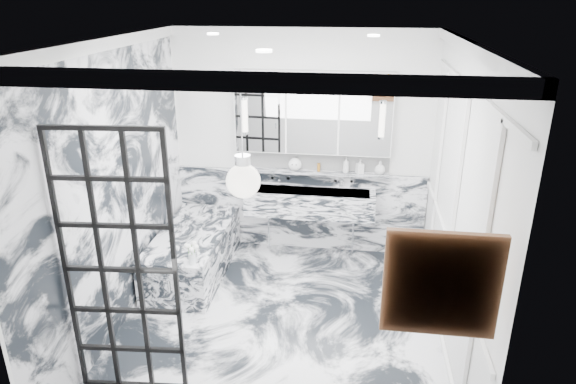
# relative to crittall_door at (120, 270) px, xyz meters

# --- Properties ---
(floor) EXTENTS (3.60, 3.60, 0.00)m
(floor) POSITION_rel_crittall_door_xyz_m (1.10, 1.02, -1.14)
(floor) COLOR silver
(floor) RESTS_ON ground
(ceiling) EXTENTS (3.60, 3.60, 0.00)m
(ceiling) POSITION_rel_crittall_door_xyz_m (1.10, 1.02, 1.66)
(ceiling) COLOR white
(ceiling) RESTS_ON wall_back
(wall_back) EXTENTS (3.60, 0.00, 3.60)m
(wall_back) POSITION_rel_crittall_door_xyz_m (1.10, 2.82, 0.26)
(wall_back) COLOR white
(wall_back) RESTS_ON floor
(wall_front) EXTENTS (3.60, 0.00, 3.60)m
(wall_front) POSITION_rel_crittall_door_xyz_m (1.10, -0.78, 0.26)
(wall_front) COLOR white
(wall_front) RESTS_ON floor
(wall_left) EXTENTS (0.00, 3.60, 3.60)m
(wall_left) POSITION_rel_crittall_door_xyz_m (-0.50, 1.02, 0.26)
(wall_left) COLOR white
(wall_left) RESTS_ON floor
(wall_right) EXTENTS (0.00, 3.60, 3.60)m
(wall_right) POSITION_rel_crittall_door_xyz_m (2.70, 1.02, 0.26)
(wall_right) COLOR white
(wall_right) RESTS_ON floor
(marble_clad_back) EXTENTS (3.18, 0.05, 1.05)m
(marble_clad_back) POSITION_rel_crittall_door_xyz_m (1.10, 2.79, -0.61)
(marble_clad_back) COLOR silver
(marble_clad_back) RESTS_ON floor
(marble_clad_left) EXTENTS (0.02, 3.56, 2.68)m
(marble_clad_left) POSITION_rel_crittall_door_xyz_m (-0.48, 1.02, 0.20)
(marble_clad_left) COLOR silver
(marble_clad_left) RESTS_ON floor
(panel_molding) EXTENTS (0.03, 3.40, 2.30)m
(panel_molding) POSITION_rel_crittall_door_xyz_m (2.68, 1.02, 0.16)
(panel_molding) COLOR white
(panel_molding) RESTS_ON floor
(soap_bottle_a) EXTENTS (0.10, 0.10, 0.20)m
(soap_bottle_a) POSITION_rel_crittall_door_xyz_m (1.67, 2.73, 0.05)
(soap_bottle_a) COLOR #8C5919
(soap_bottle_a) RESTS_ON ledge
(soap_bottle_b) EXTENTS (0.11, 0.11, 0.18)m
(soap_bottle_b) POSITION_rel_crittall_door_xyz_m (1.84, 2.73, 0.04)
(soap_bottle_b) COLOR #4C4C51
(soap_bottle_b) RESTS_ON ledge
(soap_bottle_c) EXTENTS (0.15, 0.15, 0.17)m
(soap_bottle_c) POSITION_rel_crittall_door_xyz_m (2.09, 2.73, 0.03)
(soap_bottle_c) COLOR silver
(soap_bottle_c) RESTS_ON ledge
(face_pot) EXTENTS (0.17, 0.17, 0.17)m
(face_pot) POSITION_rel_crittall_door_xyz_m (1.04, 2.73, 0.03)
(face_pot) COLOR white
(face_pot) RESTS_ON ledge
(amber_bottle) EXTENTS (0.04, 0.04, 0.10)m
(amber_bottle) POSITION_rel_crittall_door_xyz_m (1.34, 2.73, 0.00)
(amber_bottle) COLOR #8C5919
(amber_bottle) RESTS_ON ledge
(flower_vase) EXTENTS (0.07, 0.07, 0.12)m
(flower_vase) POSITION_rel_crittall_door_xyz_m (0.17, 1.17, -0.53)
(flower_vase) COLOR silver
(flower_vase) RESTS_ON bathtub
(crittall_door) EXTENTS (0.88, 0.11, 2.28)m
(crittall_door) POSITION_rel_crittall_door_xyz_m (0.00, 0.00, 0.00)
(crittall_door) COLOR black
(crittall_door) RESTS_ON floor
(artwork) EXTENTS (0.55, 0.05, 0.55)m
(artwork) POSITION_rel_crittall_door_xyz_m (2.30, -0.74, 0.51)
(artwork) COLOR orange
(artwork) RESTS_ON wall_front
(pendant_light) EXTENTS (0.22, 0.22, 0.22)m
(pendant_light) POSITION_rel_crittall_door_xyz_m (1.10, -0.35, 0.92)
(pendant_light) COLOR white
(pendant_light) RESTS_ON ceiling
(trough_sink) EXTENTS (1.60, 0.45, 0.30)m
(trough_sink) POSITION_rel_crittall_door_xyz_m (1.25, 2.57, -0.41)
(trough_sink) COLOR silver
(trough_sink) RESTS_ON wall_back
(ledge) EXTENTS (1.90, 0.14, 0.04)m
(ledge) POSITION_rel_crittall_door_xyz_m (1.25, 2.74, -0.07)
(ledge) COLOR silver
(ledge) RESTS_ON wall_back
(subway_tile) EXTENTS (1.90, 0.03, 0.23)m
(subway_tile) POSITION_rel_crittall_door_xyz_m (1.25, 2.80, 0.07)
(subway_tile) COLOR white
(subway_tile) RESTS_ON wall_back
(mirror_cabinet) EXTENTS (1.90, 0.16, 1.00)m
(mirror_cabinet) POSITION_rel_crittall_door_xyz_m (1.25, 2.74, 0.68)
(mirror_cabinet) COLOR white
(mirror_cabinet) RESTS_ON wall_back
(sconce_left) EXTENTS (0.07, 0.07, 0.40)m
(sconce_left) POSITION_rel_crittall_door_xyz_m (0.43, 2.65, 0.64)
(sconce_left) COLOR white
(sconce_left) RESTS_ON mirror_cabinet
(sconce_right) EXTENTS (0.07, 0.07, 0.40)m
(sconce_right) POSITION_rel_crittall_door_xyz_m (2.07, 2.65, 0.64)
(sconce_right) COLOR white
(sconce_right) RESTS_ON mirror_cabinet
(bathtub) EXTENTS (0.75, 1.65, 0.55)m
(bathtub) POSITION_rel_crittall_door_xyz_m (-0.07, 1.91, -0.86)
(bathtub) COLOR silver
(bathtub) RESTS_ON floor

